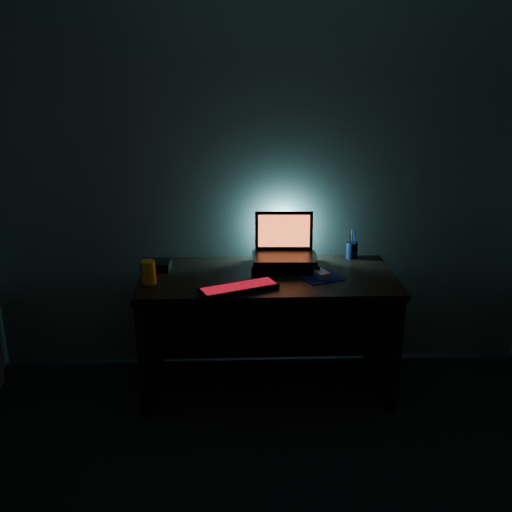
{
  "coord_description": "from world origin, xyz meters",
  "views": [
    {
      "loc": [
        -0.19,
        -1.53,
        1.92
      ],
      "look_at": [
        -0.07,
        1.57,
        0.88
      ],
      "focal_mm": 40.0,
      "sensor_mm": 36.0,
      "label": 1
    }
  ],
  "objects": [
    {
      "name": "mouse",
      "position": [
        0.31,
        1.57,
        0.77
      ],
      "size": [
        0.11,
        0.13,
        0.03
      ],
      "primitive_type": "cube",
      "rotation": [
        0.0,
        0.0,
        0.38
      ],
      "color": "gray",
      "rests_on": "mousepad"
    },
    {
      "name": "router",
      "position": [
        -0.67,
        1.73,
        0.78
      ],
      "size": [
        0.17,
        0.14,
        0.06
      ],
      "rotation": [
        0.0,
        0.0,
        -0.05
      ],
      "color": "black",
      "rests_on": "desk"
    },
    {
      "name": "mousepad",
      "position": [
        0.31,
        1.57,
        0.75
      ],
      "size": [
        0.28,
        0.27,
        0.0
      ],
      "primitive_type": "cube",
      "rotation": [
        0.0,
        0.0,
        0.38
      ],
      "color": "#0D105D",
      "rests_on": "desk"
    },
    {
      "name": "room",
      "position": [
        0.0,
        0.0,
        1.25
      ],
      "size": [
        3.5,
        4.0,
        2.5
      ],
      "color": "black",
      "rests_on": "ground"
    },
    {
      "name": "pen_cup",
      "position": [
        0.56,
        1.91,
        0.8
      ],
      "size": [
        0.07,
        0.07,
        0.1
      ],
      "primitive_type": "cylinder",
      "rotation": [
        0.0,
        0.0,
        -0.03
      ],
      "color": "black",
      "rests_on": "desk"
    },
    {
      "name": "laptop",
      "position": [
        0.11,
        1.8,
        0.87
      ],
      "size": [
        0.39,
        0.3,
        0.26
      ],
      "rotation": [
        0.0,
        0.0,
        -0.04
      ],
      "color": "black",
      "rests_on": "riser"
    },
    {
      "name": "juice_glass",
      "position": [
        -0.68,
        1.51,
        0.82
      ],
      "size": [
        0.1,
        0.1,
        0.13
      ],
      "primitive_type": "cylinder",
      "rotation": [
        0.0,
        0.0,
        -0.25
      ],
      "color": "#FF9B0D",
      "rests_on": "desk"
    },
    {
      "name": "keyboard",
      "position": [
        -0.17,
        1.38,
        0.76
      ],
      "size": [
        0.45,
        0.3,
        0.03
      ],
      "rotation": [
        0.0,
        0.0,
        0.4
      ],
      "color": "black",
      "rests_on": "desk"
    },
    {
      "name": "riser",
      "position": [
        0.11,
        1.74,
        0.78
      ],
      "size": [
        0.41,
        0.32,
        0.06
      ],
      "primitive_type": "cube",
      "rotation": [
        0.0,
        0.0,
        -0.04
      ],
      "color": "black",
      "rests_on": "desk"
    },
    {
      "name": "desk",
      "position": [
        0.0,
        1.67,
        0.49
      ],
      "size": [
        1.5,
        0.7,
        0.75
      ],
      "color": "black",
      "rests_on": "ground"
    }
  ]
}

